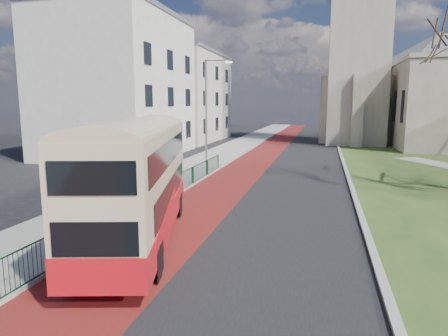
% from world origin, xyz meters
% --- Properties ---
extents(ground, '(160.00, 160.00, 0.00)m').
position_xyz_m(ground, '(0.00, 0.00, 0.00)').
color(ground, black).
rests_on(ground, ground).
extents(road_carriageway, '(9.00, 120.00, 0.01)m').
position_xyz_m(road_carriageway, '(1.50, 20.00, 0.01)').
color(road_carriageway, black).
rests_on(road_carriageway, ground).
extents(bus_lane, '(3.40, 120.00, 0.01)m').
position_xyz_m(bus_lane, '(-1.20, 20.00, 0.01)').
color(bus_lane, '#591414').
rests_on(bus_lane, ground).
extents(pavement_west, '(4.00, 120.00, 0.12)m').
position_xyz_m(pavement_west, '(-5.00, 20.00, 0.06)').
color(pavement_west, gray).
rests_on(pavement_west, ground).
extents(kerb_west, '(0.25, 120.00, 0.13)m').
position_xyz_m(kerb_west, '(-3.00, 20.00, 0.07)').
color(kerb_west, '#999993').
rests_on(kerb_west, ground).
extents(kerb_east, '(0.25, 80.00, 0.13)m').
position_xyz_m(kerb_east, '(6.10, 22.00, 0.07)').
color(kerb_east, '#999993').
rests_on(kerb_east, ground).
extents(pedestrian_railing, '(0.07, 24.00, 1.12)m').
position_xyz_m(pedestrian_railing, '(-2.95, 4.00, 0.55)').
color(pedestrian_railing, '#0D3B1E').
rests_on(pedestrian_railing, ground).
extents(gothic_church, '(16.38, 18.00, 40.00)m').
position_xyz_m(gothic_church, '(12.56, 38.00, 13.13)').
color(gothic_church, gray).
rests_on(gothic_church, ground).
extents(street_block_near, '(10.30, 14.30, 13.00)m').
position_xyz_m(street_block_near, '(-14.00, 22.00, 6.51)').
color(street_block_near, beige).
rests_on(street_block_near, ground).
extents(street_block_far, '(10.30, 16.30, 11.50)m').
position_xyz_m(street_block_far, '(-14.00, 38.00, 5.76)').
color(street_block_far, '#B4A998').
rests_on(street_block_far, ground).
extents(streetlamp, '(2.13, 0.18, 8.00)m').
position_xyz_m(streetlamp, '(-4.35, 18.00, 4.59)').
color(streetlamp, gray).
rests_on(streetlamp, pavement_west).
extents(bus, '(4.71, 10.03, 4.09)m').
position_xyz_m(bus, '(-1.66, 0.19, 2.33)').
color(bus, red).
rests_on(bus, ground).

